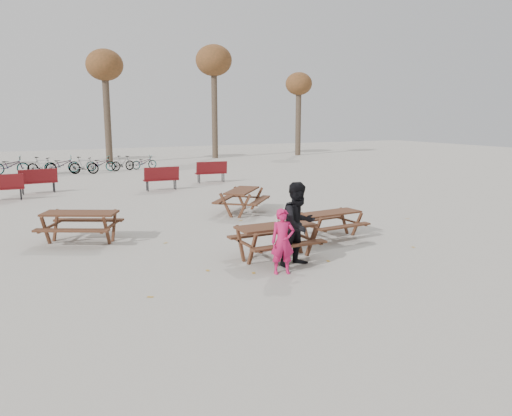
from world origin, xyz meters
name	(u,v)px	position (x,y,z in m)	size (l,w,h in m)	color
ground	(276,258)	(0.00, 0.00, 0.00)	(80.00, 80.00, 0.00)	gray
main_picnic_table	(276,233)	(0.00, 0.00, 0.59)	(1.80, 1.45, 0.78)	#361F13
food_tray	(289,223)	(0.32, -0.04, 0.79)	(0.18, 0.11, 0.04)	white
bread_roll	(289,222)	(0.32, -0.04, 0.83)	(0.14, 0.06, 0.05)	tan
soda_bottle	(277,223)	(-0.01, -0.07, 0.85)	(0.07, 0.07, 0.17)	silver
child	(283,241)	(-0.41, -1.01, 0.68)	(0.49, 0.32, 1.35)	#BA174E
adult	(298,224)	(0.17, -0.68, 0.91)	(0.89, 0.69, 1.82)	black
picnic_table_east	(331,225)	(2.26, 1.06, 0.35)	(1.61, 1.29, 0.69)	#361F13
picnic_table_north	(81,227)	(-3.73, 3.52, 0.39)	(1.83, 1.47, 0.79)	#361F13
picnic_table_far	(242,201)	(1.59, 5.15, 0.39)	(1.82, 1.47, 0.79)	#361F13
park_bench_row	(110,179)	(-1.34, 12.10, 0.52)	(10.56, 2.07, 1.03)	maroon
bicycle_row	(73,164)	(-1.84, 20.12, 0.47)	(9.01, 2.58, 1.00)	black
tree_row	(101,69)	(0.90, 25.15, 6.19)	(32.17, 3.52, 8.26)	#382B21
fallen_leaves	(248,233)	(0.50, 2.50, 0.00)	(11.00, 11.00, 0.01)	#AE7F29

